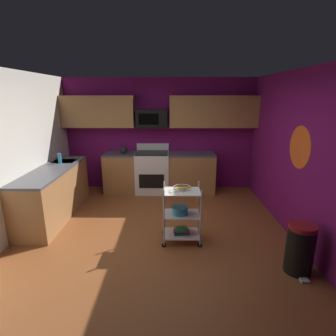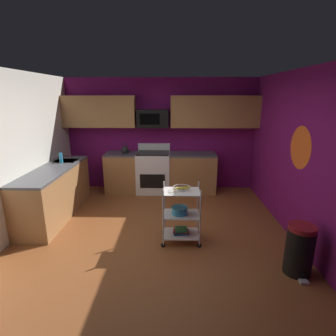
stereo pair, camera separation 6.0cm
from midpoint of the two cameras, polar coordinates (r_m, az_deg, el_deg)
floor at (r=4.43m, az=-2.58°, el=-14.75°), size 4.40×4.80×0.04m
wall_back at (r=6.32m, az=-1.24°, el=7.21°), size 4.52×0.06×2.60m
wall_left at (r=4.66m, az=-31.35°, el=1.96°), size 0.06×4.80×2.60m
wall_right at (r=4.38m, az=27.73°, el=1.72°), size 0.06×4.80×2.60m
wall_flower_decal at (r=4.43m, az=27.02°, el=3.94°), size 0.00×0.65×0.65m
counter_run at (r=5.70m, az=-10.39°, el=-2.60°), size 3.47×2.69×0.92m
oven_range at (r=6.18m, az=-2.88°, el=-0.79°), size 0.76×0.65×1.10m
upper_cabinets at (r=6.07m, az=-1.00°, el=12.09°), size 4.40×0.33×0.70m
microwave at (r=6.06m, az=-2.97°, el=10.65°), size 0.70×0.39×0.40m
rolling_cart at (r=4.09m, az=3.31°, el=-9.95°), size 0.61×0.40×0.91m
fruit_bowl at (r=3.93m, az=3.41°, el=-4.36°), size 0.27×0.27×0.07m
mixing_bowl_large at (r=4.06m, az=2.95°, el=-9.10°), size 0.25×0.25×0.11m
book_stack at (r=4.22m, az=3.25°, el=-13.42°), size 0.25×0.19×0.08m
kettle at (r=6.14m, az=-8.99°, el=3.90°), size 0.21×0.18×0.26m
dish_soap_bottle at (r=5.57m, az=-21.85°, el=2.03°), size 0.06×0.06×0.20m
trash_can at (r=3.87m, az=26.93°, el=-15.45°), size 0.34×0.42×0.66m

